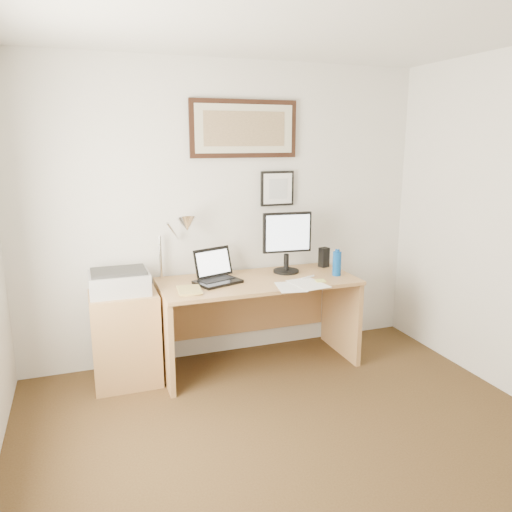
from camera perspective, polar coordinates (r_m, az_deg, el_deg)
name	(u,v)px	position (r m, az deg, el deg)	size (l,w,h in m)	color
floor	(334,493)	(3.01, 8.90, -25.21)	(4.00, 4.00, 0.00)	#422D17
wall_back	(227,213)	(4.27, -3.35, 4.87)	(3.50, 0.02, 2.50)	silver
side_cabinet	(126,338)	(4.03, -14.67, -9.11)	(0.50, 0.40, 0.73)	#A37444
water_bottle	(337,264)	(4.23, 9.23, -0.86)	(0.07, 0.07, 0.20)	#0B4493
bottle_cap	(337,250)	(4.20, 9.28, 0.63)	(0.04, 0.04, 0.02)	#0B4493
speaker	(324,257)	(4.50, 7.77, -0.15)	(0.08, 0.07, 0.18)	black
paper_sheet_a	(291,287)	(3.88, 3.99, -3.55)	(0.20, 0.29, 0.00)	white
paper_sheet_b	(308,284)	(3.96, 5.98, -3.18)	(0.23, 0.33, 0.00)	white
sticky_pad	(320,281)	(4.05, 7.36, -2.82)	(0.08, 0.08, 0.01)	#D8DB67
marker_pen	(308,277)	(4.13, 5.96, -2.42)	(0.02, 0.02, 0.14)	white
book	(178,291)	(3.78, -8.94, -4.00)	(0.17, 0.24, 0.02)	tan
desk	(255,304)	(4.22, -0.16, -5.48)	(1.60, 0.70, 0.75)	#A37444
laptop	(216,275)	(4.01, -4.58, -2.14)	(0.40, 0.40, 0.26)	black
lcd_monitor	(287,239)	(4.23, 3.56, 1.91)	(0.42, 0.22, 0.52)	black
printer	(119,282)	(3.90, -15.37, -2.86)	(0.44, 0.34, 0.18)	#A7A7A9
desk_lamp	(184,227)	(4.00, -8.21, 3.29)	(0.29, 0.27, 0.53)	white
picture_large	(244,129)	(4.24, -1.36, 14.33)	(0.92, 0.04, 0.47)	black
picture_small	(277,189)	(4.36, 2.45, 7.71)	(0.30, 0.03, 0.30)	black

